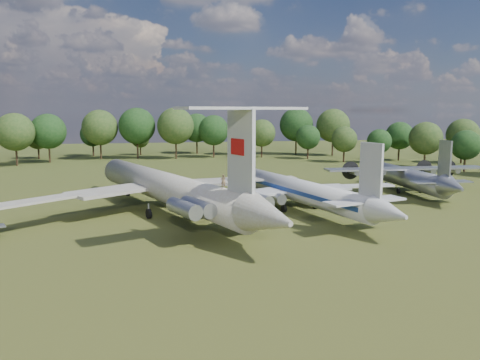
{
  "coord_description": "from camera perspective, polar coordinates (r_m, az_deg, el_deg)",
  "views": [
    {
      "loc": [
        -3.64,
        -61.67,
        14.24
      ],
      "look_at": [
        8.25,
        -0.81,
        5.0
      ],
      "focal_mm": 35.0,
      "sensor_mm": 36.0,
      "label": 1
    }
  ],
  "objects": [
    {
      "name": "tu104_jet",
      "position": [
        68.23,
        6.86,
        -1.71
      ],
      "size": [
        44.1,
        52.13,
        4.5
      ],
      "primitive_type": null,
      "rotation": [
        0.0,
        0.0,
        0.26
      ],
      "color": "silver",
      "rests_on": "ground"
    },
    {
      "name": "person_on_il62",
      "position": [
        51.6,
        -2.05,
        -0.17
      ],
      "size": [
        0.58,
        0.4,
        1.54
      ],
      "primitive_type": "imported",
      "rotation": [
        0.0,
        0.0,
        3.09
      ],
      "color": "#99774E",
      "rests_on": "il62_airliner"
    },
    {
      "name": "il62_airliner",
      "position": [
        66.27,
        -9.14,
        -1.52
      ],
      "size": [
        63.26,
        70.76,
        5.72
      ],
      "primitive_type": null,
      "rotation": [
        0.0,
        0.0,
        0.38
      ],
      "color": "silver",
      "rests_on": "ground"
    },
    {
      "name": "an12_transport",
      "position": [
        86.82,
        19.75,
        -0.04
      ],
      "size": [
        30.28,
        33.55,
        4.26
      ],
      "primitive_type": null,
      "rotation": [
        0.0,
        0.0,
        -0.04
      ],
      "color": "#ABAEB4",
      "rests_on": "ground"
    },
    {
      "name": "ground",
      "position": [
        63.4,
        -7.5,
        -4.58
      ],
      "size": [
        300.0,
        300.0,
        0.0
      ],
      "primitive_type": "plane",
      "color": "#274115",
      "rests_on": "ground"
    }
  ]
}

